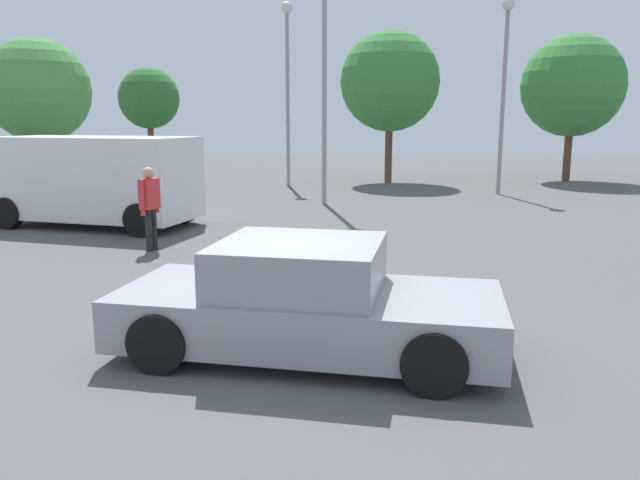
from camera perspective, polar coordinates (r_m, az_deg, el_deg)
The scene contains 12 objects.
ground_plane at distance 7.13m, azimuth -2.22°, elevation -10.14°, with size 80.00×80.00×0.00m, color #515154.
sedan_foreground at distance 6.88m, azimuth -1.29°, elevation -5.80°, with size 4.40×2.35×1.27m.
dog at distance 10.06m, azimuth -7.06°, elevation -2.32°, with size 0.57×0.45×0.43m.
van_white at distance 16.02m, azimuth -20.04°, elevation 5.40°, with size 5.16×3.12×2.17m.
pedestrian at distance 12.64m, azimuth -15.50°, elevation 3.48°, with size 0.34×0.55×1.67m.
light_post_near at distance 24.40m, azimuth -3.05°, elevation 15.95°, with size 0.44×0.44×6.92m.
light_post_mid at distance 19.15m, azimuth 0.41°, elevation 18.82°, with size 0.44×0.44×7.81m.
light_post_far at distance 22.51m, azimuth 16.77°, elevation 15.41°, with size 0.44×0.44×6.58m.
tree_back_left at distance 25.76m, azimuth 6.50°, elevation 14.37°, with size 4.01×4.01×6.09m.
tree_back_center at distance 28.27m, azimuth 22.36°, elevation 13.06°, with size 4.18×4.18×6.04m.
tree_back_right at distance 24.53m, azimuth -24.67°, elevation 12.44°, with size 3.65×3.65×5.42m.
tree_far_right at distance 33.95m, azimuth -15.56°, elevation 12.51°, with size 3.13×3.13×5.23m.
Camera 1 is at (0.69, -6.61, 2.58)m, focal length 34.55 mm.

